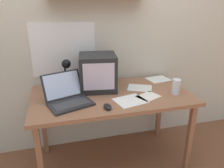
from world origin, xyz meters
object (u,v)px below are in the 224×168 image
laptop (67,96)px  desk_lamp (66,71)px  loose_paper_near_monitor (130,101)px  printed_handout (158,79)px  crt_monitor (98,72)px  loose_paper_near_laptop (148,96)px  computer_mouse (108,107)px  juice_glass (176,88)px  corner_desk (112,101)px  open_notebook (140,88)px

laptop → desk_lamp: bearing=67.3°
loose_paper_near_monitor → printed_handout: bearing=42.6°
crt_monitor → loose_paper_near_laptop: (0.40, -0.29, -0.17)m
computer_mouse → loose_paper_near_monitor: (0.22, 0.09, -0.01)m
loose_paper_near_monitor → juice_glass: bearing=4.3°
corner_desk → loose_paper_near_laptop: bearing=-24.1°
computer_mouse → laptop: bearing=147.1°
juice_glass → loose_paper_near_laptop: bearing=178.4°
corner_desk → printed_handout: bearing=23.5°
juice_glass → printed_handout: bearing=86.8°
corner_desk → juice_glass: size_ratio=10.17×
desk_lamp → loose_paper_near_monitor: (0.51, -0.40, -0.18)m
crt_monitor → corner_desk: bearing=-50.1°
desk_lamp → crt_monitor: bearing=-28.8°
loose_paper_near_laptop → computer_mouse: bearing=-162.6°
juice_glass → printed_handout: 0.41m
corner_desk → open_notebook: bearing=13.6°
corner_desk → loose_paper_near_monitor: bearing=-56.7°
laptop → loose_paper_near_monitor: 0.54m
corner_desk → printed_handout: (0.59, 0.26, 0.07)m
printed_handout → corner_desk: bearing=-156.5°
printed_handout → loose_paper_near_monitor: same height
crt_monitor → desk_lamp: bearing=174.3°
laptop → open_notebook: laptop is taller
laptop → loose_paper_near_monitor: laptop is taller
crt_monitor → desk_lamp: 0.30m
laptop → desk_lamp: desk_lamp is taller
juice_glass → loose_paper_near_monitor: bearing=-175.7°
loose_paper_near_laptop → printed_handout: 0.49m
juice_glass → open_notebook: bearing=140.9°
loose_paper_near_monitor → crt_monitor: bearing=122.8°
crt_monitor → juice_glass: crt_monitor is taller
corner_desk → computer_mouse: bearing=-111.7°
laptop → printed_handout: bearing=-0.9°
corner_desk → open_notebook: (0.30, 0.07, 0.07)m
loose_paper_near_monitor → open_notebook: bearing=53.6°
open_notebook → printed_handout: size_ratio=1.10×
crt_monitor → loose_paper_near_monitor: bearing=-49.5°
crt_monitor → laptop: size_ratio=0.88×
crt_monitor → printed_handout: crt_monitor is taller
crt_monitor → computer_mouse: 0.45m
desk_lamp → loose_paper_near_laptop: size_ratio=1.26×
corner_desk → computer_mouse: size_ratio=13.32×
desk_lamp → computer_mouse: 0.59m
loose_paper_near_laptop → laptop: bearing=174.5°
desk_lamp → open_notebook: bearing=-27.8°
laptop → desk_lamp: size_ratio=1.42×
loose_paper_near_laptop → printed_handout: (0.29, 0.39, 0.00)m
open_notebook → loose_paper_near_laptop: 0.21m
laptop → computer_mouse: 0.36m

